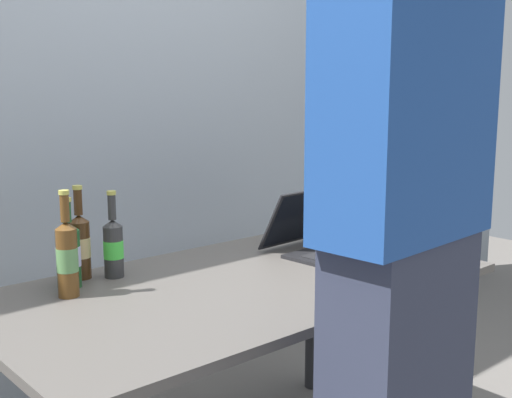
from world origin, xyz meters
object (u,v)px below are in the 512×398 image
object	(u,v)px
beer_bottle_green	(68,253)
person_figure	(402,262)
beer_bottle_brown	(80,244)
beer_bottle_dark	(67,256)
laptop	(324,238)
beer_bottle_amber	(113,246)

from	to	relation	value
beer_bottle_green	person_figure	distance (m)	1.02
beer_bottle_brown	beer_bottle_dark	distance (m)	0.18
laptop	beer_bottle_dark	size ratio (longest dim) A/B	1.20
beer_bottle_amber	person_figure	bearing A→B (deg)	-78.61
laptop	beer_bottle_dark	xyz separation A→B (m)	(-0.92, 0.14, 0.07)
beer_bottle_dark	person_figure	world-z (taller)	person_figure
beer_bottle_dark	person_figure	xyz separation A→B (m)	(0.39, -0.87, 0.09)
beer_bottle_green	beer_bottle_brown	bearing A→B (deg)	41.77
laptop	beer_bottle_green	world-z (taller)	beer_bottle_green
laptop	beer_bottle_amber	bearing A→B (deg)	162.76
beer_bottle_green	beer_bottle_dark	world-z (taller)	beer_bottle_dark
laptop	beer_bottle_amber	world-z (taller)	beer_bottle_amber
beer_bottle_green	beer_bottle_dark	size ratio (longest dim) A/B	0.88
beer_bottle_amber	beer_bottle_green	bearing A→B (deg)	-177.81
beer_bottle_dark	person_figure	size ratio (longest dim) A/B	0.17
beer_bottle_green	person_figure	size ratio (longest dim) A/B	0.15
beer_bottle_brown	person_figure	size ratio (longest dim) A/B	0.16
beer_bottle_amber	laptop	bearing A→B (deg)	-17.24
beer_bottle_brown	beer_bottle_amber	size ratio (longest dim) A/B	1.07
laptop	beer_bottle_dark	distance (m)	0.93
beer_bottle_green	beer_bottle_amber	xyz separation A→B (m)	(0.15, 0.01, -0.00)
laptop	beer_bottle_green	xyz separation A→B (m)	(-0.88, 0.22, 0.05)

